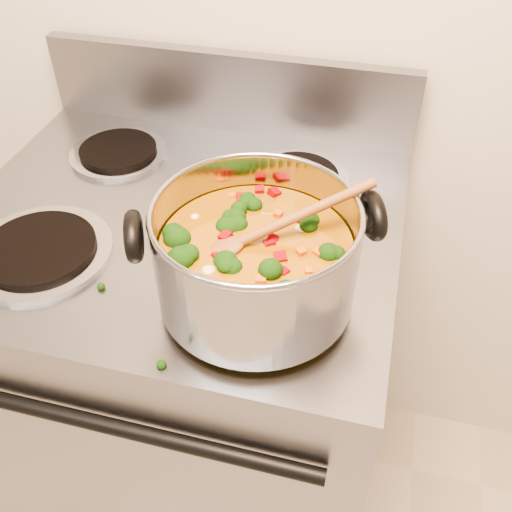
% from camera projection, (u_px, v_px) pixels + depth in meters
% --- Properties ---
extents(electric_range, '(0.75, 0.68, 1.08)m').
position_uv_depth(electric_range, '(197.00, 373.00, 1.28)').
color(electric_range, gray).
rests_on(electric_range, ground).
extents(stockpot, '(0.33, 0.27, 0.16)m').
position_uv_depth(stockpot, '(256.00, 258.00, 0.76)').
color(stockpot, '#98989F').
rests_on(stockpot, electric_range).
extents(wooden_spoon, '(0.22, 0.14, 0.09)m').
position_uv_depth(wooden_spoon, '(262.00, 232.00, 0.74)').
color(wooden_spoon, brown).
rests_on(wooden_spoon, stockpot).
extents(cooktop_crumbs, '(0.33, 0.15, 0.01)m').
position_uv_depth(cooktop_crumbs, '(220.00, 231.00, 0.94)').
color(cooktop_crumbs, black).
rests_on(cooktop_crumbs, electric_range).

